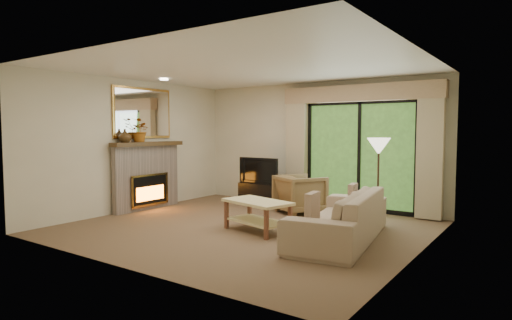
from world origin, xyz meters
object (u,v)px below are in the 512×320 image
Objects in this scene: sofa at (339,216)px; armchair at (300,194)px; media_console at (261,194)px; coffee_table at (257,216)px.

armchair is at bearing -143.98° from sofa.
media_console is at bearing -133.82° from sofa.
sofa is (1.46, -1.46, -0.02)m from armchair.
sofa is 1.32m from coffee_table.
coffee_table is at bearing -88.37° from sofa.
coffee_table is at bearing -56.95° from media_console.
coffee_table is (1.33, -2.07, 0.02)m from media_console.
armchair is 0.34× the size of sofa.
media_console is 3.20m from sofa.
coffee_table is (-1.29, -0.24, -0.11)m from sofa.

